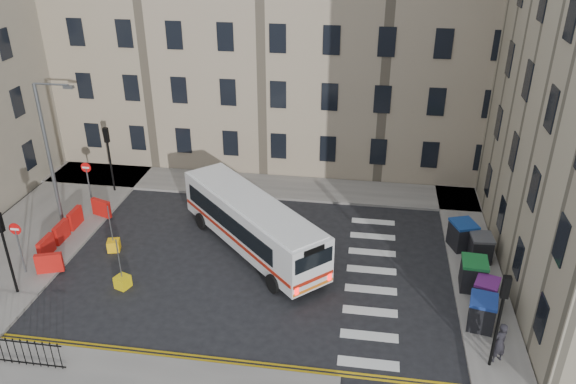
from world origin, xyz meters
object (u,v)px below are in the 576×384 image
(streetlamp, at_px, (49,155))
(bus, at_px, (252,222))
(wheelie_bin_a, at_px, (482,312))
(wheelie_bin_d, at_px, (480,247))
(bollard_yellow, at_px, (114,245))
(wheelie_bin_e, at_px, (462,235))
(wheelie_bin_c, at_px, (473,274))
(pedestrian, at_px, (499,342))
(bollard_chevron, at_px, (123,282))
(wheelie_bin_b, at_px, (486,293))

(streetlamp, bearing_deg, bus, -3.27)
(wheelie_bin_a, height_order, wheelie_bin_d, wheelie_bin_a)
(streetlamp, height_order, bollard_yellow, streetlamp)
(bus, distance_m, wheelie_bin_e, 10.81)
(wheelie_bin_d, height_order, wheelie_bin_e, wheelie_bin_e)
(bollard_yellow, bearing_deg, wheelie_bin_d, 5.53)
(wheelie_bin_c, distance_m, pedestrian, 4.74)
(bollard_chevron, bearing_deg, bollard_yellow, 120.90)
(wheelie_bin_b, bearing_deg, wheelie_bin_c, 126.72)
(wheelie_bin_e, distance_m, bollard_yellow, 17.95)
(wheelie_bin_a, height_order, pedestrian, pedestrian)
(bollard_yellow, bearing_deg, wheelie_bin_b, -5.93)
(wheelie_bin_a, xyz_separation_m, wheelie_bin_b, (0.40, 1.52, -0.07))
(bus, height_order, wheelie_bin_a, bus)
(wheelie_bin_c, bearing_deg, pedestrian, -82.65)
(wheelie_bin_a, bearing_deg, wheelie_bin_e, 102.08)
(wheelie_bin_b, relative_size, pedestrian, 0.78)
(wheelie_bin_e, bearing_deg, wheelie_bin_b, -104.56)
(pedestrian, height_order, bollard_yellow, pedestrian)
(streetlamp, bearing_deg, wheelie_bin_e, 2.65)
(bus, distance_m, wheelie_bin_c, 10.91)
(wheelie_bin_b, bearing_deg, wheelie_bin_d, 104.26)
(streetlamp, bearing_deg, wheelie_bin_c, -6.60)
(bus, relative_size, bollard_chevron, 14.93)
(pedestrian, relative_size, bollard_yellow, 2.96)
(streetlamp, distance_m, wheelie_bin_a, 22.46)
(bollard_chevron, bearing_deg, bus, 37.97)
(streetlamp, relative_size, wheelie_bin_b, 5.91)
(bollard_yellow, height_order, bollard_chevron, same)
(streetlamp, xyz_separation_m, bollard_chevron, (5.56, -4.76, -4.04))
(streetlamp, relative_size, bollard_yellow, 13.57)
(wheelie_bin_a, xyz_separation_m, wheelie_bin_d, (0.71, 5.19, -0.02))
(wheelie_bin_a, xyz_separation_m, bollard_chevron, (-16.00, 0.47, -0.54))
(pedestrian, xyz_separation_m, bollard_yellow, (-18.08, 5.40, -0.74))
(wheelie_bin_a, bearing_deg, streetlamp, 178.04)
(wheelie_bin_b, bearing_deg, bus, -176.43)
(wheelie_bin_b, xyz_separation_m, wheelie_bin_e, (-0.44, 4.70, 0.10))
(wheelie_bin_c, bearing_deg, wheelie_bin_d, 77.95)
(wheelie_bin_c, distance_m, bollard_chevron, 16.19)
(wheelie_bin_d, distance_m, bollard_yellow, 18.56)
(bus, relative_size, wheelie_bin_e, 5.55)
(bollard_chevron, bearing_deg, wheelie_bin_a, -1.68)
(bollard_chevron, bearing_deg, wheelie_bin_d, 15.79)
(bus, relative_size, wheelie_bin_d, 6.74)
(wheelie_bin_e, distance_m, bollard_chevron, 16.97)
(streetlamp, height_order, wheelie_bin_d, streetlamp)
(wheelie_bin_b, bearing_deg, bollard_chevron, -157.23)
(wheelie_bin_e, bearing_deg, wheelie_bin_d, -73.64)
(wheelie_bin_c, height_order, bollard_chevron, wheelie_bin_c)
(bus, xyz_separation_m, wheelie_bin_b, (11.10, -3.08, -0.84))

